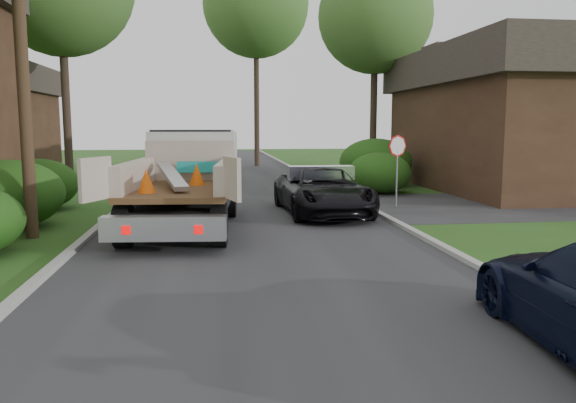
# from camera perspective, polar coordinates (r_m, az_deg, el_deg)

# --- Properties ---
(ground) EXTENTS (120.00, 120.00, 0.00)m
(ground) POSITION_cam_1_polar(r_m,az_deg,el_deg) (9.90, -1.59, -8.53)
(ground) COLOR #284C15
(ground) RESTS_ON ground
(road) EXTENTS (8.00, 90.00, 0.02)m
(road) POSITION_cam_1_polar(r_m,az_deg,el_deg) (19.67, -4.58, -0.43)
(road) COLOR #28282B
(road) RESTS_ON ground
(curb_left) EXTENTS (0.20, 90.00, 0.12)m
(curb_left) POSITION_cam_1_polar(r_m,az_deg,el_deg) (19.89, -16.46, -0.47)
(curb_left) COLOR #9E9E99
(curb_left) RESTS_ON ground
(curb_right) EXTENTS (0.20, 90.00, 0.12)m
(curb_right) POSITION_cam_1_polar(r_m,az_deg,el_deg) (20.28, 7.07, -0.07)
(curb_right) COLOR #9E9E99
(curb_right) RESTS_ON ground
(stop_sign) EXTENTS (0.71, 0.32, 2.48)m
(stop_sign) POSITION_cam_1_polar(r_m,az_deg,el_deg) (19.48, 11.03, 4.61)
(stop_sign) COLOR slate
(stop_sign) RESTS_ON ground
(utility_pole) EXTENTS (2.42, 1.25, 10.00)m
(utility_pole) POSITION_cam_1_polar(r_m,az_deg,el_deg) (15.32, -25.55, 15.99)
(utility_pole) COLOR #382619
(utility_pole) RESTS_ON ground
(house_right) EXTENTS (9.72, 12.96, 6.20)m
(house_right) POSITION_cam_1_polar(r_m,az_deg,el_deg) (27.30, 23.54, 7.85)
(house_right) COLOR #382216
(house_right) RESTS_ON ground
(hedge_left_b) EXTENTS (2.86, 2.86, 1.87)m
(hedge_left_b) POSITION_cam_1_polar(r_m,az_deg,el_deg) (16.99, -26.43, 0.68)
(hedge_left_b) COLOR #123D0E
(hedge_left_b) RESTS_ON ground
(hedge_left_c) EXTENTS (2.60, 2.60, 1.70)m
(hedge_left_c) POSITION_cam_1_polar(r_m,az_deg,el_deg) (20.40, -24.05, 1.61)
(hedge_left_c) COLOR #123D0E
(hedge_left_c) RESTS_ON ground
(hedge_right_a) EXTENTS (2.60, 2.60, 1.70)m
(hedge_right_a) POSITION_cam_1_polar(r_m,az_deg,el_deg) (23.53, 9.29, 2.88)
(hedge_right_a) COLOR #123D0E
(hedge_right_a) RESTS_ON ground
(hedge_right_b) EXTENTS (3.38, 3.38, 2.21)m
(hedge_right_b) POSITION_cam_1_polar(r_m,az_deg,el_deg) (26.58, 8.89, 3.97)
(hedge_right_b) COLOR #123D0E
(hedge_right_b) RESTS_ON ground
(tree_right_far) EXTENTS (6.00, 6.00, 11.50)m
(tree_right_far) POSITION_cam_1_polar(r_m,az_deg,el_deg) (31.18, 8.87, 18.11)
(tree_right_far) COLOR #2D2119
(tree_right_far) RESTS_ON ground
(tree_center_far) EXTENTS (7.20, 7.20, 14.60)m
(tree_center_far) POSITION_cam_1_polar(r_m,az_deg,el_deg) (40.41, -3.28, 19.35)
(tree_center_far) COLOR #2D2119
(tree_center_far) RESTS_ON ground
(flatbed_truck) EXTENTS (3.48, 7.23, 2.66)m
(flatbed_truck) POSITION_cam_1_polar(r_m,az_deg,el_deg) (16.29, -9.97, 2.90)
(flatbed_truck) COLOR black
(flatbed_truck) RESTS_ON ground
(black_pickup) EXTENTS (2.67, 5.40, 1.47)m
(black_pickup) POSITION_cam_1_polar(r_m,az_deg,el_deg) (17.71, 3.54, 1.07)
(black_pickup) COLOR black
(black_pickup) RESTS_ON ground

